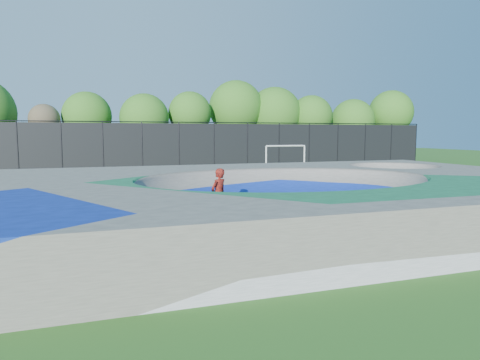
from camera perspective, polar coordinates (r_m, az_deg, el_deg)
name	(u,v)px	position (r m, az deg, el deg)	size (l,w,h in m)	color
ground	(286,217)	(15.91, 6.13, -4.96)	(120.00, 120.00, 0.00)	#275918
skate_deck	(286,197)	(15.78, 6.16, -2.29)	(22.00, 14.00, 1.50)	gray
skater	(219,195)	(14.85, -2.86, -2.05)	(0.69, 0.45, 1.88)	red
skateboard	(219,221)	(15.01, -2.84, -5.51)	(0.78, 0.22, 0.05)	black
soccer_goal	(286,154)	(32.90, 6.10, 3.49)	(3.32, 0.12, 2.20)	silver
fence	(179,145)	(35.78, -8.12, 4.60)	(48.09, 0.09, 4.04)	black
treeline	(181,114)	(41.33, -7.81, 8.69)	(53.43, 6.76, 8.36)	#4A3225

